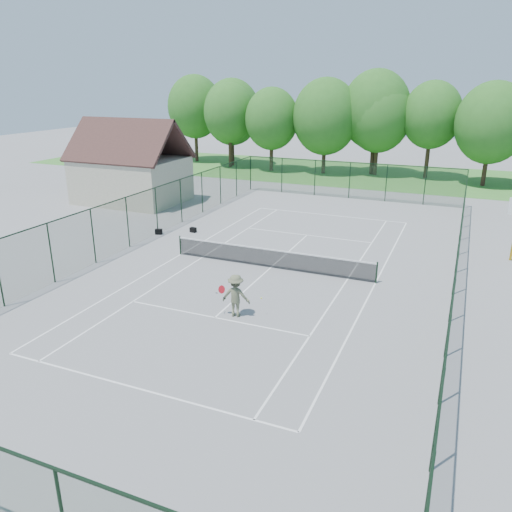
{
  "coord_description": "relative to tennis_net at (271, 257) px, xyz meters",
  "views": [
    {
      "loc": [
        8.88,
        -22.98,
        9.3
      ],
      "look_at": [
        0.0,
        -2.0,
        1.3
      ],
      "focal_mm": 35.0,
      "sensor_mm": 36.0,
      "label": 1
    }
  ],
  "objects": [
    {
      "name": "fence_enclosure",
      "position": [
        0.0,
        0.0,
        0.98
      ],
      "size": [
        18.05,
        36.05,
        3.02
      ],
      "color": "#193A1F",
      "rests_on": "ground"
    },
    {
      "name": "ground",
      "position": [
        0.0,
        0.0,
        -0.58
      ],
      "size": [
        140.0,
        140.0,
        0.0
      ],
      "primitive_type": "plane",
      "color": "gray",
      "rests_on": "ground"
    },
    {
      "name": "utility_building",
      "position": [
        -16.0,
        10.0,
        2.54
      ],
      "size": [
        8.6,
        6.27,
        6.63
      ],
      "color": "beige",
      "rests_on": "ground"
    },
    {
      "name": "tennis_player",
      "position": [
        0.73,
        -5.88,
        0.34
      ],
      "size": [
        1.88,
        0.85,
        1.83
      ],
      "color": "#5F6246",
      "rests_on": "ground"
    },
    {
      "name": "tree_line_far",
      "position": [
        0.0,
        30.0,
        5.42
      ],
      "size": [
        39.4,
        6.4,
        9.7
      ],
      "color": "#3F281D",
      "rests_on": "ground"
    },
    {
      "name": "court_lines",
      "position": [
        0.0,
        0.0,
        -0.57
      ],
      "size": [
        11.05,
        23.85,
        0.01
      ],
      "color": "white",
      "rests_on": "ground"
    },
    {
      "name": "tennis_net",
      "position": [
        0.0,
        0.0,
        0.0
      ],
      "size": [
        11.08,
        0.08,
        1.1
      ],
      "color": "black",
      "rests_on": "ground"
    },
    {
      "name": "sports_bag_b",
      "position": [
        -7.05,
        4.13,
        -0.42
      ],
      "size": [
        0.44,
        0.3,
        0.32
      ],
      "primitive_type": "cube",
      "rotation": [
        0.0,
        0.0,
        -0.12
      ],
      "color": "black",
      "rests_on": "ground"
    },
    {
      "name": "sports_bag_a",
      "position": [
        -8.85,
        2.87,
        -0.4
      ],
      "size": [
        0.49,
        0.38,
        0.34
      ],
      "primitive_type": "cube",
      "rotation": [
        0.0,
        0.0,
        0.33
      ],
      "color": "black",
      "rests_on": "ground"
    },
    {
      "name": "grass_far",
      "position": [
        0.0,
        30.0,
        -0.57
      ],
      "size": [
        80.0,
        16.0,
        0.01
      ],
      "primitive_type": "cube",
      "color": "#448834",
      "rests_on": "ground"
    }
  ]
}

